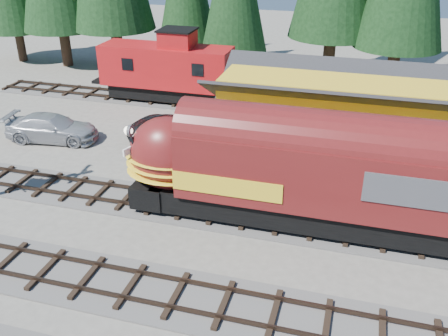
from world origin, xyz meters
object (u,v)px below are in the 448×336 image
(caboose, at_px, (167,69))
(pickup_truck_a, at_px, (182,134))
(pickup_truck_b, at_px, (52,128))
(depot, at_px, (332,115))
(locomotive, at_px, (285,175))

(caboose, bearing_deg, pickup_truck_a, -62.78)
(caboose, bearing_deg, pickup_truck_b, -115.84)
(depot, height_order, caboose, depot)
(locomotive, height_order, caboose, caboose)
(depot, xyz_separation_m, pickup_truck_b, (-16.59, -1.16, -2.15))
(depot, bearing_deg, pickup_truck_b, -175.99)
(locomotive, distance_m, pickup_truck_b, 16.21)
(caboose, xyz_separation_m, pickup_truck_b, (-4.20, -8.66, -1.66))
(locomotive, xyz_separation_m, pickup_truck_a, (-7.17, 6.49, -1.56))
(caboose, distance_m, pickup_truck_a, 8.59)
(depot, bearing_deg, pickup_truck_a, -179.94)
(locomotive, height_order, pickup_truck_a, locomotive)
(locomotive, xyz_separation_m, caboose, (-11.03, 14.00, 0.03))
(pickup_truck_a, bearing_deg, pickup_truck_b, 106.92)
(depot, xyz_separation_m, pickup_truck_a, (-8.53, -0.01, -2.07))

